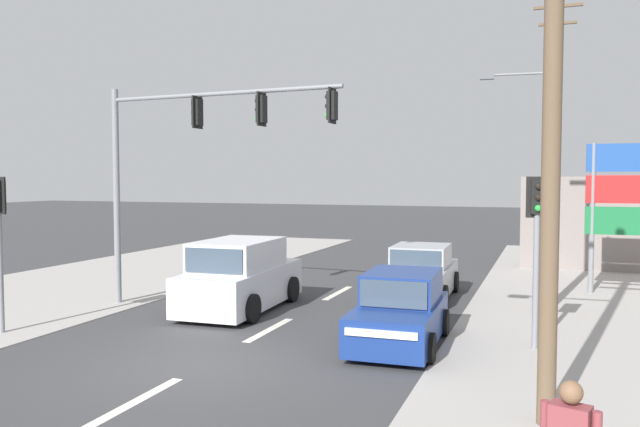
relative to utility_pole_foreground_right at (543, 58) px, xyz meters
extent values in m
plane|color=#3A3A3D|center=(-5.94, 0.76, -5.19)|extent=(140.00, 140.00, 0.00)
cube|color=silver|center=(-5.94, -1.24, -5.18)|extent=(0.20, 2.40, 0.01)
cube|color=silver|center=(-5.94, 3.76, -5.18)|extent=(0.20, 2.40, 0.01)
cube|color=silver|center=(-5.94, 8.76, -5.18)|extent=(0.20, 2.40, 0.01)
cube|color=#A39E99|center=(-14.44, 4.76, -5.18)|extent=(8.00, 40.00, 0.02)
cylinder|color=brown|center=(0.14, 0.01, -0.36)|extent=(0.26, 0.26, 9.65)
cylinder|color=brown|center=(0.06, 7.90, -0.11)|extent=(0.26, 0.26, 10.15)
cylinder|color=brown|center=(0.28, 16.72, 0.11)|extent=(0.26, 0.26, 10.59)
cube|color=brown|center=(0.28, 16.72, 4.95)|extent=(1.80, 0.12, 0.11)
cube|color=brown|center=(0.28, 16.72, 4.30)|extent=(1.40, 0.12, 0.10)
cylinder|color=slate|center=(-1.01, 16.61, 2.43)|extent=(2.60, 0.32, 0.09)
cube|color=#595B60|center=(-2.31, 16.49, 2.36)|extent=(0.58, 0.33, 0.18)
cylinder|color=slate|center=(-11.29, 5.15, -2.19)|extent=(0.18, 0.18, 6.00)
cylinder|color=slate|center=(-7.89, 4.98, 0.51)|extent=(6.80, 0.45, 0.11)
cube|color=black|center=(-8.57, 5.02, 0.06)|extent=(0.21, 0.27, 0.68)
cube|color=black|center=(-8.57, 5.02, 0.06)|extent=(0.06, 0.44, 0.84)
sphere|color=black|center=(-8.69, 5.02, 0.28)|extent=(0.13, 0.13, 0.13)
sphere|color=black|center=(-8.69, 5.02, 0.06)|extent=(0.13, 0.13, 0.13)
sphere|color=green|center=(-8.69, 5.02, -0.16)|extent=(0.13, 0.13, 0.13)
cube|color=black|center=(-6.67, 4.92, 0.06)|extent=(0.21, 0.27, 0.68)
cube|color=black|center=(-6.67, 4.92, 0.06)|extent=(0.06, 0.44, 0.84)
sphere|color=black|center=(-6.79, 4.93, 0.28)|extent=(0.13, 0.13, 0.13)
sphere|color=black|center=(-6.79, 4.93, 0.06)|extent=(0.13, 0.13, 0.13)
sphere|color=green|center=(-6.79, 4.93, -0.16)|extent=(0.13, 0.13, 0.13)
cube|color=black|center=(-4.77, 4.83, 0.06)|extent=(0.21, 0.27, 0.68)
cube|color=black|center=(-4.77, 4.83, 0.06)|extent=(0.06, 0.44, 0.84)
sphere|color=black|center=(-4.89, 4.83, 0.28)|extent=(0.13, 0.13, 0.13)
sphere|color=black|center=(-4.89, 4.83, 0.06)|extent=(0.13, 0.13, 0.13)
sphere|color=green|center=(-4.89, 4.83, -0.16)|extent=(0.13, 0.13, 0.13)
cylinder|color=slate|center=(-0.11, 4.16, -3.79)|extent=(0.12, 0.12, 2.80)
cube|color=black|center=(-0.11, 4.16, -2.05)|extent=(0.29, 0.24, 0.68)
cube|color=black|center=(-0.11, 4.16, -2.05)|extent=(0.44, 0.11, 0.84)
sphere|color=black|center=(-0.09, 4.04, -1.83)|extent=(0.13, 0.13, 0.13)
sphere|color=black|center=(-0.09, 4.04, -2.05)|extent=(0.13, 0.13, 0.13)
sphere|color=green|center=(-0.09, 4.04, -2.27)|extent=(0.13, 0.13, 0.13)
cylinder|color=slate|center=(-11.51, 1.35, -3.79)|extent=(0.12, 0.12, 2.80)
cylinder|color=slate|center=(1.35, 11.40, -2.89)|extent=(0.16, 0.16, 4.60)
cube|color=#1E4793|center=(2.20, 11.40, -1.04)|extent=(2.10, 0.14, 0.84)
cube|color=red|center=(2.20, 11.40, -1.99)|extent=(2.10, 0.14, 0.84)
cube|color=#196B38|center=(2.20, 11.40, -2.94)|extent=(2.10, 0.14, 0.84)
cube|color=#A3A8AD|center=(-3.40, 8.87, -4.65)|extent=(1.81, 4.24, 0.80)
cube|color=#A3A8AD|center=(-3.40, 8.92, -3.94)|extent=(1.61, 1.94, 0.62)
cube|color=#384756|center=(-3.38, 7.95, -3.94)|extent=(1.44, 0.10, 0.53)
cube|color=#384756|center=(-3.43, 9.89, -3.94)|extent=(1.41, 0.10, 0.50)
cube|color=white|center=(-3.35, 6.75, -4.47)|extent=(1.45, 0.08, 0.14)
cylinder|color=black|center=(-2.52, 7.59, -4.87)|extent=(0.21, 0.64, 0.64)
cylinder|color=black|center=(-4.22, 7.54, -4.87)|extent=(0.21, 0.64, 0.64)
cylinder|color=black|center=(-2.59, 10.19, -4.87)|extent=(0.21, 0.64, 0.64)
cylinder|color=black|center=(-4.29, 10.15, -4.87)|extent=(0.21, 0.64, 0.64)
cube|color=silver|center=(-7.61, 5.58, -4.55)|extent=(2.02, 4.57, 1.00)
cube|color=silver|center=(-7.60, 5.38, -3.67)|extent=(1.83, 2.77, 0.76)
cube|color=#384756|center=(-7.66, 6.75, -3.67)|extent=(1.58, 0.12, 0.65)
cube|color=#384756|center=(-7.55, 4.01, -3.67)|extent=(1.55, 0.12, 0.61)
cube|color=white|center=(-7.70, 7.85, -4.33)|extent=(1.56, 0.10, 0.14)
cylinder|color=black|center=(-8.59, 6.94, -4.83)|extent=(0.25, 0.73, 0.72)
cylinder|color=black|center=(-6.75, 7.01, -4.83)|extent=(0.25, 0.73, 0.72)
cylinder|color=black|center=(-8.47, 4.15, -4.83)|extent=(0.25, 0.73, 0.72)
cylinder|color=black|center=(-6.63, 4.23, -4.83)|extent=(0.25, 0.73, 0.72)
cube|color=navy|center=(-2.80, 3.48, -4.68)|extent=(1.74, 3.66, 0.76)
cube|color=navy|center=(-2.81, 3.78, -3.98)|extent=(1.55, 1.96, 0.64)
cube|color=#384756|center=(-2.77, 2.81, -3.98)|extent=(1.36, 0.11, 0.54)
cube|color=#384756|center=(-2.84, 4.75, -3.98)|extent=(1.33, 0.11, 0.51)
cube|color=white|center=(-2.73, 1.66, -4.51)|extent=(1.36, 0.09, 0.14)
cylinder|color=black|center=(-1.95, 2.40, -4.89)|extent=(0.20, 0.61, 0.60)
cylinder|color=black|center=(-3.55, 2.33, -4.89)|extent=(0.20, 0.61, 0.60)
cylinder|color=black|center=(-2.04, 4.63, -4.89)|extent=(0.20, 0.61, 0.60)
cylinder|color=black|center=(-3.64, 4.56, -4.89)|extent=(0.20, 0.61, 0.60)
sphere|color=brown|center=(0.35, -3.09, -3.67)|extent=(0.22, 0.22, 0.22)
camera|label=1|loc=(0.13, -9.27, -1.68)|focal=35.00mm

